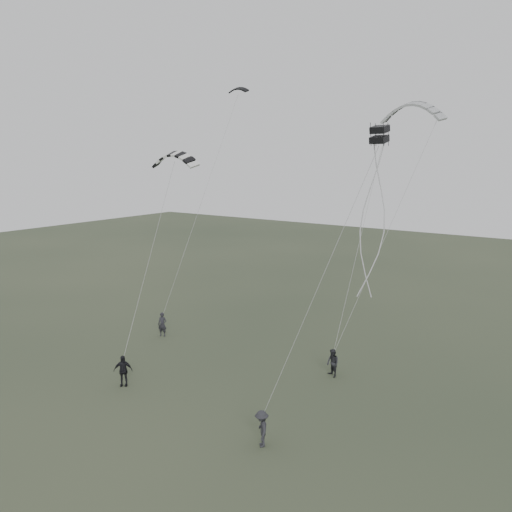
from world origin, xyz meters
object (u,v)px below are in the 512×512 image
Objects in this scene: flyer_left at (162,324)px; flyer_right at (333,363)px; kite_dark_small at (238,88)px; kite_striped at (174,154)px; kite_box at (380,134)px; kite_pale_large at (413,104)px; flyer_center at (123,371)px; flyer_far at (262,429)px.

flyer_right is at bearing -18.82° from flyer_left.
kite_striped is (0.92, -8.23, -5.00)m from kite_dark_small.
kite_striped is (-10.79, -1.73, 12.36)m from flyer_right.
kite_box is at bearing -14.15° from flyer_right.
kite_pale_large is at bearing 8.31° from kite_dark_small.
flyer_right is 21.92m from kite_dark_small.
flyer_center is 1.15× the size of kite_dark_small.
flyer_center is 2.47× the size of kite_box.
kite_box is (15.33, -10.05, -4.23)m from kite_dark_small.
flyer_right is 14.07m from kite_box.
kite_striped is 4.50× the size of kite_box.
kite_dark_small is (-12.33, 15.07, 17.34)m from flyer_far.
kite_pale_large reaches higher than kite_box.
flyer_far is at bearing -118.27° from kite_box.
flyer_left is 1.13× the size of kite_dark_small.
kite_striped reaches higher than flyer_left.
kite_striped reaches higher than flyer_far.
kite_box is (17.06, -2.77, 13.07)m from flyer_left.
kite_pale_large is 6.02× the size of kite_box.
flyer_far is at bearing -85.39° from kite_pale_large.
flyer_center is 13.85m from kite_striped.
flyer_center is 0.41× the size of kite_pale_large.
kite_dark_small is (-2.30, 14.46, 17.29)m from flyer_center.
flyer_right is 18.47m from kite_pale_large.
kite_pale_large is 13.72m from kite_box.
kite_box reaches higher than flyer_right.
kite_striped reaches higher than flyer_right.
kite_pale_large is (0.85, 9.62, 15.74)m from flyer_right.
flyer_center is at bearing -158.66° from kite_box.
kite_striped is (-11.65, -11.35, -3.39)m from kite_pale_large.
flyer_right is at bearing 144.67° from flyer_far.
kite_dark_small is at bearing 179.81° from flyer_far.
flyer_center is (4.03, -7.18, 0.02)m from flyer_left.
kite_box is at bearing -38.89° from kite_dark_small.
kite_dark_small is at bearing 54.49° from flyer_left.
kite_pale_large is at bearing 115.18° from flyer_right.
kite_striped is at bearing 175.46° from kite_box.
flyer_left is at bearing -158.48° from flyer_far.
flyer_right is 0.51× the size of kite_striped.
kite_striped is at bearing -130.38° from kite_pale_large.
kite_dark_small is 2.15× the size of kite_box.
flyer_right is 12.33m from flyer_center.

